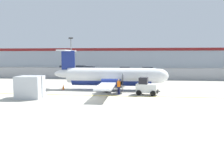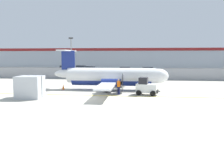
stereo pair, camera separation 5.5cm
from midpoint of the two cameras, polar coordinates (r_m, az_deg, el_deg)
The scene contains 19 objects.
ground_plane at distance 23.26m, azimuth -3.89°, elevation -5.50°, with size 140.00×140.00×0.01m.
perimeter_fence at distance 38.85m, azimuth 0.30°, elevation 0.35°, with size 98.00×0.10×2.10m.
parking_lot_strip at distance 50.35m, azimuth 1.68°, elevation 0.19°, with size 98.00×17.00×0.12m.
background_building at distance 68.63m, azimuth 2.95°, elevation 4.11°, with size 91.00×8.10×6.50m.
commuter_airplane at distance 27.07m, azimuth 0.24°, elevation -0.60°, with size 14.28×16.00×4.92m.
baggage_tug at distance 23.80m, azimuth 8.86°, elevation -3.23°, with size 2.50×1.75×1.88m.
ground_crew_worker at distance 23.73m, azimuth 1.72°, elevation -2.96°, with size 0.48×0.48×1.70m.
cargo_container at distance 23.24m, azimuth -20.68°, elevation -3.08°, with size 2.47×2.08×2.20m.
traffic_cone_near_left at distance 27.88m, azimuth -0.49°, elevation -3.11°, with size 0.36×0.36×0.64m.
traffic_cone_near_right at distance 28.10m, azimuth -12.67°, elevation -3.17°, with size 0.36×0.36×0.64m.
parked_car_0 at distance 57.29m, azimuth -12.41°, elevation 1.48°, with size 4.29×2.20×1.58m.
parked_car_1 at distance 58.04m, azimuth -8.31°, elevation 1.59°, with size 4.38×2.41×1.58m.
parked_car_2 at distance 53.55m, azimuth -5.77°, elevation 1.34°, with size 4.33×2.29×1.58m.
parked_car_3 at distance 44.26m, azimuth -0.98°, elevation 0.62°, with size 4.27×2.14×1.58m.
parked_car_4 at distance 49.64m, azimuth 3.17°, elevation 1.08°, with size 4.21×2.01×1.58m.
parked_car_5 at distance 49.52m, azimuth 9.34°, elevation 1.01°, with size 4.37×2.38×1.58m.
parked_car_6 at distance 45.61m, azimuth 16.13°, elevation 0.55°, with size 4.36×2.35×1.58m.
parked_car_7 at distance 45.44m, azimuth 18.95°, elevation 0.47°, with size 4.27×2.14×1.58m.
apron_light_pole at distance 37.55m, azimuth -10.67°, elevation 4.98°, with size 0.70×0.30×7.27m.
Camera 1 is at (4.06, -20.52, 4.20)m, focal length 35.00 mm.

